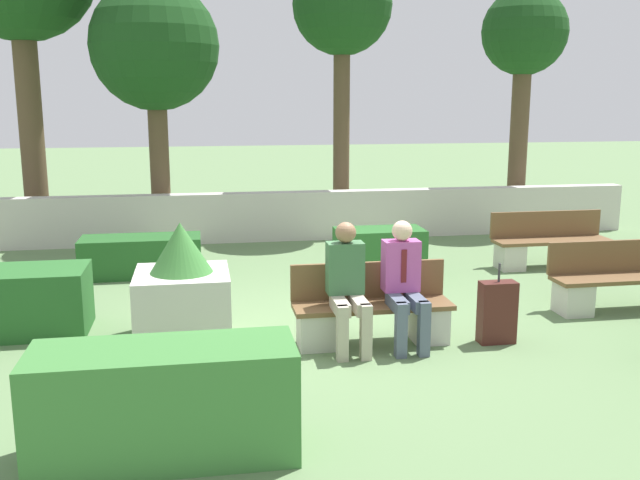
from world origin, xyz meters
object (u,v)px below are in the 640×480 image
Objects in this scene: tree_center_left at (155,49)px; bench_left_side at (627,284)px; planter_corner_left at (182,292)px; person_seated_woman at (347,281)px; tree_rightmost at (524,42)px; bench_front at (372,314)px; suitcase at (497,312)px; tree_center_right at (342,12)px; bench_right_side at (550,246)px; person_seated_man at (404,279)px.

bench_left_side is at bearing -43.17° from tree_center_left.
planter_corner_left is 0.28× the size of tree_center_left.
person_seated_woman is 1.02× the size of planter_corner_left.
person_seated_woman is 0.29× the size of tree_rightmost.
person_seated_woman is at bearing -158.00° from bench_left_side.
bench_front is 2.04m from planter_corner_left.
suitcase is 7.97m from tree_center_left.
planter_corner_left is at bearing -116.22° from tree_center_right.
tree_center_right reaches higher than bench_right_side.
suitcase is (1.01, -0.09, -0.39)m from person_seated_man.
tree_rightmost is at bearing 56.64° from person_seated_man.
bench_left_side is 0.42× the size of tree_center_left.
suitcase is 7.57m from tree_center_right.
tree_center_right reaches higher than suitcase.
person_seated_woman reaches higher than bench_left_side.
tree_center_right reaches higher than bench_front.
person_seated_woman is (-0.60, 0.00, 0.00)m from person_seated_man.
tree_center_right is (3.39, 0.24, 0.72)m from tree_center_left.
person_seated_man is at bearing -123.36° from tree_rightmost.
person_seated_man is 8.09m from tree_rightmost.
bench_left_side is 3.77m from person_seated_woman.
person_seated_man is (-3.06, -0.76, 0.40)m from bench_left_side.
bench_front is 1.95× the size of suitcase.
bench_front is 1.28× the size of person_seated_woman.
tree_center_left is at bearing 109.12° from person_seated_woman.
tree_center_left is at bearing -179.27° from tree_rightmost.
bench_right_side is 1.37× the size of person_seated_man.
bench_left_side is 5.36m from planter_corner_left.
tree_center_right is at bearing 84.43° from person_seated_man.
planter_corner_left reaches higher than bench_front.
bench_right_side is 4.90m from person_seated_woman.
tree_rightmost is at bearing 62.98° from bench_right_side.
bench_right_side is at bearing -52.95° from tree_center_right.
tree_center_right reaches higher than person_seated_man.
bench_front is 3.42m from bench_left_side.
bench_right_side is 5.74m from tree_center_right.
tree_rightmost is (1.09, 5.55, 3.28)m from bench_left_side.
tree_center_left is 3.47m from tree_center_right.
person_seated_man is at bearing -95.57° from tree_center_right.
suitcase is 0.19× the size of tree_rightmost.
bench_left_side is at bearing 10.56° from bench_front.
tree_rightmost is (3.15, 6.40, 3.27)m from suitcase.
person_seated_man is 7.33m from tree_center_right.
bench_right_side is at bearing 54.53° from suitcase.
tree_center_right reaches higher than bench_left_side.
person_seated_man is (-3.23, -3.02, 0.41)m from bench_right_side.
tree_center_left reaches higher than suitcase.
bench_right_side is 7.45m from tree_center_left.
tree_rightmost reaches higher than suitcase.
tree_center_left is (-5.82, 5.46, 3.07)m from bench_left_side.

